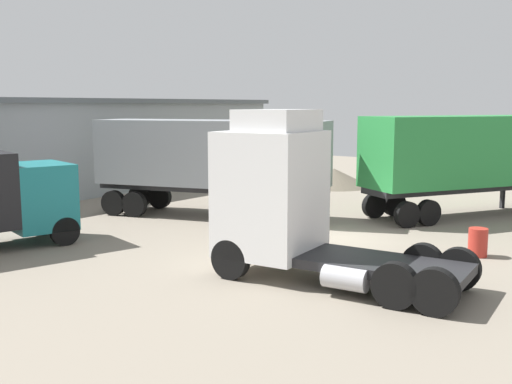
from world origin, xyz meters
name	(u,v)px	position (x,y,z in m)	size (l,w,h in m)	color
ground_plane	(333,238)	(0.00, 0.00, 0.00)	(60.00, 60.00, 0.00)	gray
warehouse_building	(28,145)	(0.00, 18.69, 2.49)	(30.10, 9.89, 4.96)	#93999E
tractor_unit_white	(286,199)	(-4.87, -1.32, 2.12)	(3.13, 6.78, 4.51)	silver
container_trailer_green	(471,153)	(7.19, -2.39, 2.64)	(9.59, 7.00, 4.18)	#28843D
container_trailer_blue	(210,156)	(0.43, 6.12, 2.55)	(5.38, 9.95, 4.01)	gray
gravel_pile	(334,177)	(11.77, 6.73, 0.51)	(4.32, 4.32, 1.02)	#665B4C
oil_drum	(478,242)	(0.41, -4.86, 0.44)	(0.58, 0.58, 0.88)	#B22D23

